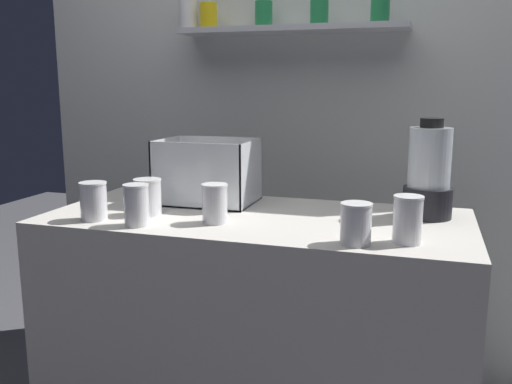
{
  "coord_description": "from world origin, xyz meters",
  "views": [
    {
      "loc": [
        0.53,
        -1.71,
        1.33
      ],
      "look_at": [
        0.0,
        0.0,
        0.98
      ],
      "focal_mm": 38.67,
      "sensor_mm": 36.0,
      "label": 1
    }
  ],
  "objects": [
    {
      "name": "counter",
      "position": [
        0.0,
        0.0,
        0.45
      ],
      "size": [
        1.4,
        0.64,
        0.9
      ],
      "primitive_type": "cube",
      "color": "beige",
      "rests_on": "ground_plane"
    },
    {
      "name": "back_wall_unit",
      "position": [
        -0.0,
        0.77,
        1.26
      ],
      "size": [
        2.6,
        0.24,
        2.5
      ],
      "color": "silver",
      "rests_on": "ground_plane"
    },
    {
      "name": "carrot_display_bin",
      "position": [
        -0.23,
        0.15,
        0.97
      ],
      "size": [
        0.34,
        0.25,
        0.23
      ],
      "color": "white",
      "rests_on": "counter"
    },
    {
      "name": "blender_pitcher",
      "position": [
        0.54,
        0.15,
        1.04
      ],
      "size": [
        0.16,
        0.16,
        0.33
      ],
      "color": "black",
      "rests_on": "counter"
    },
    {
      "name": "juice_cup_beet_far_left",
      "position": [
        -0.48,
        -0.21,
        0.95
      ],
      "size": [
        0.09,
        0.09,
        0.12
      ],
      "color": "white",
      "rests_on": "counter"
    },
    {
      "name": "juice_cup_beet_left",
      "position": [
        -0.35,
        -0.09,
        0.95
      ],
      "size": [
        0.09,
        0.09,
        0.12
      ],
      "color": "white",
      "rests_on": "counter"
    },
    {
      "name": "juice_cup_orange_middle",
      "position": [
        -0.31,
        -0.24,
        0.96
      ],
      "size": [
        0.08,
        0.08,
        0.13
      ],
      "color": "white",
      "rests_on": "counter"
    },
    {
      "name": "juice_cup_pomegranate_right",
      "position": [
        -0.09,
        -0.13,
        0.95
      ],
      "size": [
        0.08,
        0.08,
        0.12
      ],
      "color": "white",
      "rests_on": "counter"
    },
    {
      "name": "juice_cup_carrot_far_right",
      "position": [
        0.36,
        -0.24,
        0.95
      ],
      "size": [
        0.09,
        0.09,
        0.12
      ],
      "color": "white",
      "rests_on": "counter"
    },
    {
      "name": "juice_cup_orange_rightmost",
      "position": [
        0.49,
        -0.19,
        0.96
      ],
      "size": [
        0.08,
        0.08,
        0.13
      ],
      "color": "white",
      "rests_on": "counter"
    }
  ]
}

